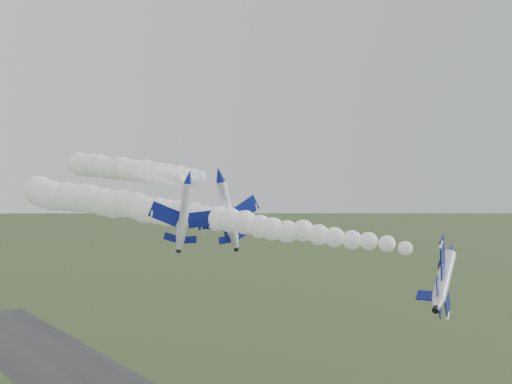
% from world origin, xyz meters
% --- Properties ---
extents(jet_lead, '(6.81, 12.02, 9.15)m').
position_xyz_m(jet_lead, '(14.00, -9.76, 34.88)').
color(jet_lead, silver).
extents(smoke_trail_jet_lead, '(34.65, 68.02, 5.36)m').
position_xyz_m(smoke_trail_jet_lead, '(-1.13, 26.22, 38.15)').
color(smoke_trail_jet_lead, white).
extents(jet_pair_left, '(10.07, 11.87, 3.16)m').
position_xyz_m(jet_pair_left, '(-3.57, 21.47, 43.83)').
color(jet_pair_left, silver).
extents(smoke_trail_jet_pair_left, '(21.24, 64.36, 4.43)m').
position_xyz_m(smoke_trail_jet_pair_left, '(5.05, 56.27, 45.41)').
color(smoke_trail_jet_pair_left, white).
extents(jet_pair_right, '(10.60, 13.14, 4.01)m').
position_xyz_m(jet_pair_right, '(1.52, 21.19, 44.28)').
color(jet_pair_right, silver).
extents(smoke_trail_jet_pair_right, '(9.13, 73.84, 5.62)m').
position_xyz_m(smoke_trail_jet_pair_right, '(4.89, 60.93, 46.39)').
color(smoke_trail_jet_pair_right, white).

